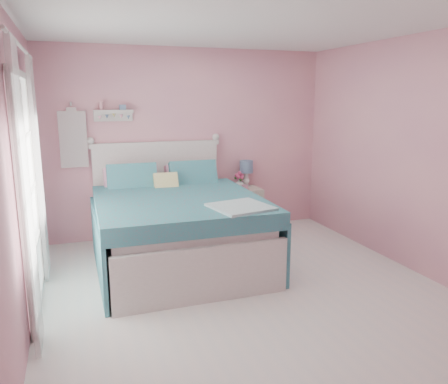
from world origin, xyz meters
TOP-DOWN VIEW (x-y plane):
  - floor at (0.00, 0.00)m, footprint 4.50×4.50m
  - room_shell at (0.00, 0.00)m, footprint 4.50×4.50m
  - bed at (-0.48, 1.10)m, footprint 1.84×2.31m
  - nightstand at (0.77, 2.01)m, footprint 0.44×0.44m
  - table_lamp at (0.83, 2.12)m, footprint 0.19×0.19m
  - vase at (0.70, 2.07)m, footprint 0.14×0.14m
  - teacup at (0.72, 1.91)m, footprint 0.10×0.10m
  - roses at (0.70, 2.07)m, footprint 0.14×0.11m
  - wall_shelf at (-1.03, 2.19)m, footprint 0.50×0.15m
  - hanging_dress at (-1.55, 2.18)m, footprint 0.34×0.03m
  - french_door at (-1.97, 0.40)m, footprint 0.04×1.32m
  - curtain_near at (-1.92, -0.34)m, footprint 0.04×0.40m
  - curtain_far at (-1.92, 1.14)m, footprint 0.04×0.40m

SIDE VIEW (x-z plane):
  - floor at x=0.00m, z-range 0.00..0.00m
  - nightstand at x=0.77m, z-range 0.00..0.64m
  - bed at x=-0.48m, z-range -0.24..1.10m
  - teacup at x=0.72m, z-range 0.63..0.71m
  - vase at x=0.70m, z-range 0.63..0.77m
  - roses at x=0.70m, z-range 0.75..0.87m
  - table_lamp at x=0.83m, z-range 0.71..1.10m
  - french_door at x=-1.97m, z-range -0.01..2.15m
  - curtain_near at x=-1.92m, z-range 0.02..2.34m
  - curtain_far at x=-1.92m, z-range 0.02..2.34m
  - hanging_dress at x=-1.55m, z-range 1.04..1.76m
  - room_shell at x=0.00m, z-range -0.67..3.83m
  - wall_shelf at x=-1.03m, z-range 1.61..1.86m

